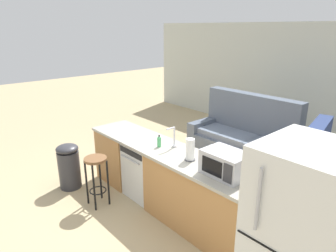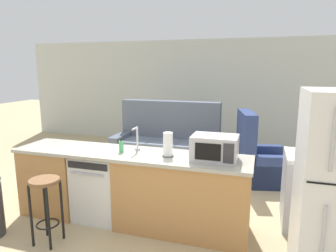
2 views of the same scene
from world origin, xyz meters
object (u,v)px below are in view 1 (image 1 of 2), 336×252
object	(u,v)px
paper_towel_roll	(190,150)
couch	(244,140)
bar_stool	(96,171)
armchair	(327,179)
trash_bin	(69,166)
microwave	(225,163)
soap_bottle	(159,142)
dishwasher	(147,170)

from	to	relation	value
paper_towel_roll	couch	world-z (taller)	couch
bar_stool	armchair	distance (m)	3.39
trash_bin	couch	world-z (taller)	couch
trash_bin	couch	bearing A→B (deg)	68.51
microwave	soap_bottle	bearing A→B (deg)	-178.87
couch	armchair	size ratio (longest dim) A/B	1.67
dishwasher	paper_towel_roll	world-z (taller)	paper_towel_roll
dishwasher	microwave	size ratio (longest dim) A/B	1.68
microwave	bar_stool	bearing A→B (deg)	-157.38
microwave	dishwasher	bearing A→B (deg)	179.95
microwave	armchair	bearing A→B (deg)	76.76
paper_towel_roll	dishwasher	bearing A→B (deg)	179.02
dishwasher	trash_bin	xyz separation A→B (m)	(-1.01, -0.80, -0.04)
trash_bin	armchair	world-z (taller)	armchair
soap_bottle	trash_bin	distance (m)	1.65
dishwasher	armchair	xyz separation A→B (m)	(1.89, 1.90, -0.07)
dishwasher	paper_towel_roll	bearing A→B (deg)	-0.98
bar_stool	soap_bottle	bearing A→B (deg)	49.98
dishwasher	armchair	distance (m)	2.68
couch	armchair	world-z (taller)	couch
soap_bottle	microwave	bearing A→B (deg)	1.13
dishwasher	soap_bottle	bearing A→B (deg)	-4.30
armchair	trash_bin	bearing A→B (deg)	-137.05
paper_towel_roll	microwave	bearing A→B (deg)	1.50
trash_bin	soap_bottle	bearing A→B (deg)	30.49
soap_bottle	trash_bin	world-z (taller)	soap_bottle
soap_bottle	paper_towel_roll	bearing A→B (deg)	0.79
paper_towel_roll	trash_bin	size ratio (longest dim) A/B	0.38
microwave	trash_bin	xyz separation A→B (m)	(-2.45, -0.80, -0.66)
dishwasher	trash_bin	size ratio (longest dim) A/B	1.14
microwave	soap_bottle	world-z (taller)	microwave
microwave	bar_stool	xyz separation A→B (m)	(-1.71, -0.71, -0.50)
microwave	couch	xyz separation A→B (m)	(-1.26, 2.23, -0.65)
bar_stool	trash_bin	distance (m)	0.77
armchair	paper_towel_roll	bearing A→B (deg)	-117.24
microwave	armchair	distance (m)	2.07
bar_stool	trash_bin	size ratio (longest dim) A/B	1.00
dishwasher	trash_bin	bearing A→B (deg)	-141.54
bar_stool	dishwasher	bearing A→B (deg)	69.57
trash_bin	armchair	xyz separation A→B (m)	(2.90, 2.70, -0.03)
dishwasher	couch	size ratio (longest dim) A/B	0.42
dishwasher	bar_stool	bearing A→B (deg)	-110.43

